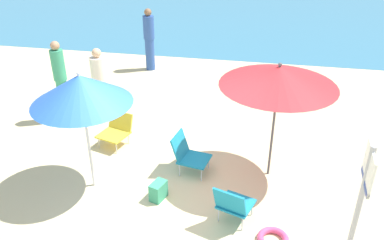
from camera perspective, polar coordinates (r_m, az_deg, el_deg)
ground_plane at (r=6.44m, az=-2.95°, el=-11.47°), size 40.00×40.00×0.00m
sea_water at (r=19.70m, az=7.14°, el=16.38°), size 40.00×16.00×0.01m
umbrella_red at (r=6.26m, az=12.19°, el=6.08°), size 1.82×1.82×2.03m
umbrella_blue at (r=6.07m, az=-15.49°, el=4.20°), size 1.50×1.50×2.02m
beach_chair_a at (r=5.87m, az=5.83°, el=-11.66°), size 0.62×0.67×0.69m
beach_chair_b at (r=6.87m, az=-0.59°, el=-4.73°), size 0.67×0.57×0.70m
beach_chair_c at (r=7.81m, az=-10.66°, el=-1.27°), size 0.66×0.70×0.59m
person_a at (r=8.68m, az=-12.89°, el=5.03°), size 0.32×0.32×1.54m
person_b at (r=8.69m, az=-18.07°, el=5.23°), size 0.26×0.26×1.74m
person_c at (r=11.10m, az=-6.07°, el=11.28°), size 0.29×0.29×1.68m
warning_sign at (r=4.55m, az=22.52°, el=-11.35°), size 0.06×0.48×2.13m
swim_ring at (r=5.90m, az=11.41°, el=-16.18°), size 0.44×0.44×0.09m
beach_bag at (r=6.42m, az=-4.79°, el=-9.96°), size 0.26×0.33×0.30m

